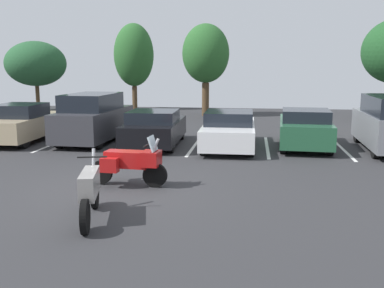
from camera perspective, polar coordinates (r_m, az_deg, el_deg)
name	(u,v)px	position (r m, az deg, el deg)	size (l,w,h in m)	color
ground	(123,190)	(11.59, -8.85, -5.81)	(44.00, 44.00, 0.10)	#2D2D30
motorcycle_touring	(130,162)	(11.60, -7.89, -2.30)	(2.12, 1.01, 1.33)	black
motorcycle_second	(90,191)	(9.24, -12.91, -5.87)	(0.76, 2.18, 1.31)	black
parking_stripes	(126,143)	(18.04, -8.47, 0.07)	(22.47, 4.69, 0.01)	silver
car_tan	(23,123)	(19.55, -20.79, 2.49)	(1.94, 4.61, 1.55)	tan
car_charcoal	(94,118)	(18.62, -12.43, 3.23)	(2.03, 4.76, 1.97)	#38383D
car_black	(155,128)	(17.38, -4.79, 2.03)	(2.07, 4.38, 1.39)	black
car_white	(229,130)	(16.93, 4.75, 1.79)	(1.94, 4.75, 1.40)	white
car_green	(305,129)	(17.42, 14.22, 1.92)	(2.09, 4.30, 1.47)	#235638
tree_right	(206,54)	(27.56, 1.76, 11.42)	(2.85, 2.85, 5.56)	#4C3823
tree_center	(36,64)	(32.43, -19.32, 9.65)	(4.05, 4.05, 4.69)	#4C3823
tree_rear	(134,55)	(31.97, -7.44, 11.18)	(2.77, 2.77, 5.96)	#4C3823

